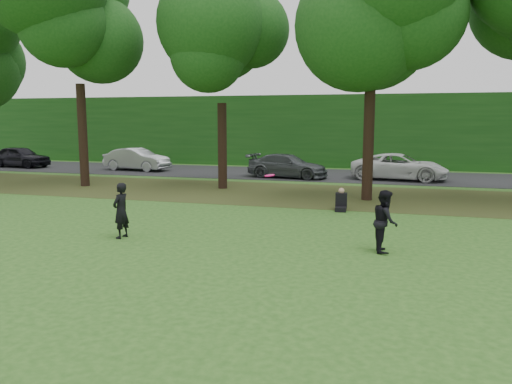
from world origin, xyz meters
TOP-DOWN VIEW (x-y plane):
  - ground at (0.00, 0.00)m, footprint 120.00×120.00m
  - leaf_litter at (0.00, 13.00)m, footprint 60.00×7.00m
  - street at (0.00, 21.00)m, footprint 70.00×7.00m
  - far_hedge at (0.00, 27.00)m, footprint 70.00×3.00m
  - player_left at (-2.32, 3.49)m, footprint 0.45×0.62m
  - player_right at (4.97, 4.04)m, footprint 0.70×0.85m
  - parked_cars at (-1.22, 19.69)m, footprint 41.51×3.44m
  - frisbee at (1.98, 3.77)m, footprint 0.35×0.35m
  - seated_person at (3.23, 9.62)m, footprint 0.46×0.76m
  - tree_line at (-0.34, 12.94)m, footprint 55.30×7.90m

SIDE VIEW (x-z plane):
  - ground at x=0.00m, z-range 0.00..0.00m
  - leaf_litter at x=0.00m, z-range 0.00..0.01m
  - street at x=0.00m, z-range 0.00..0.02m
  - seated_person at x=3.23m, z-range -0.10..0.73m
  - parked_cars at x=-1.22m, z-range 0.00..1.46m
  - player_left at x=-2.32m, z-range 0.00..1.59m
  - player_right at x=4.97m, z-range 0.00..1.60m
  - frisbee at x=1.98m, z-range 1.88..1.94m
  - far_hedge at x=0.00m, z-range 0.00..5.00m
  - tree_line at x=-0.34m, z-range 1.69..14.00m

